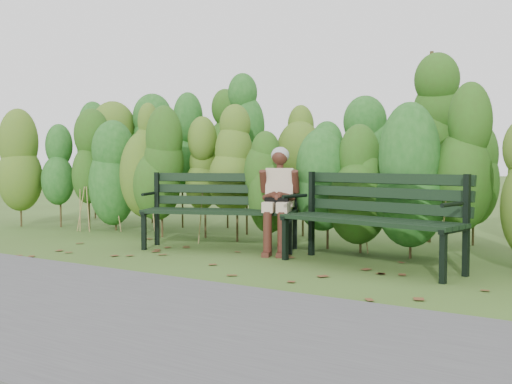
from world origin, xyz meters
The scene contains 7 objects.
ground centered at (0.00, 0.00, 0.00)m, with size 80.00×80.00×0.00m, color #3E5722.
footpath centered at (0.00, -2.20, 0.01)m, with size 60.00×2.50×0.01m, color #474749.
hedge_band centered at (0.00, 1.86, 1.26)m, with size 11.04×1.67×2.42m.
leaf_litter centered at (0.71, -0.09, 0.00)m, with size 5.15×2.26×0.01m.
bench_left centered at (-0.82, 0.86, 0.56)m, with size 1.98×1.24×0.94m.
bench_right centered at (1.26, 0.65, 0.57)m, with size 2.02×1.01×0.97m.
seated_woman centered at (-0.06, 0.95, 0.73)m, with size 0.55×0.75×1.26m.
Camera 1 is at (3.49, -5.21, 1.09)m, focal length 42.00 mm.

